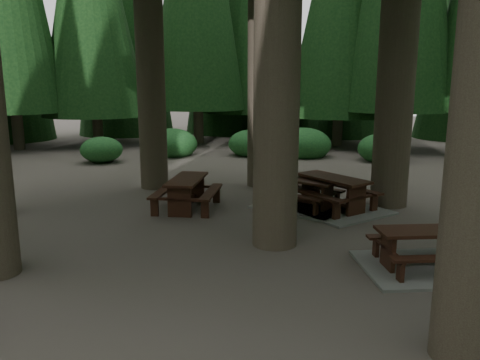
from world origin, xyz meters
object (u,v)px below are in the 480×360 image
at_px(picnic_table_b, 187,189).
at_px(picnic_table_c, 303,198).
at_px(picnic_table_f, 332,198).
at_px(picnic_table_a, 425,257).

relative_size(picnic_table_b, picnic_table_c, 0.87).
distance_m(picnic_table_b, picnic_table_c, 2.86).
height_order(picnic_table_b, picnic_table_f, picnic_table_f).
relative_size(picnic_table_a, picnic_table_f, 0.84).
distance_m(picnic_table_b, picnic_table_f, 3.55).
bearing_deg(picnic_table_f, picnic_table_c, -140.23).
bearing_deg(picnic_table_f, picnic_table_b, -125.42).
distance_m(picnic_table_a, picnic_table_b, 5.79).
distance_m(picnic_table_a, picnic_table_f, 3.85).
relative_size(picnic_table_b, picnic_table_f, 0.69).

